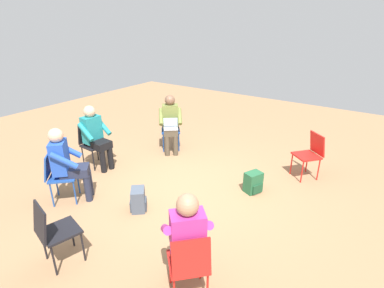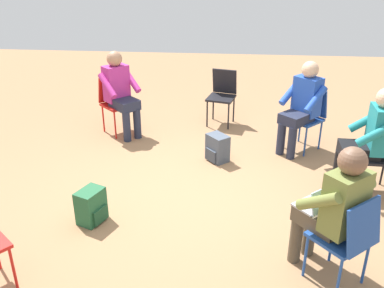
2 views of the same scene
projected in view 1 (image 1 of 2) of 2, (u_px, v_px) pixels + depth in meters
name	position (u px, v px, depth m)	size (l,w,h in m)	color
ground_plane	(184.00, 192.00, 5.12)	(14.00, 14.00, 0.00)	#99704C
chair_southeast	(189.00, 262.00, 2.98)	(0.58, 0.58, 0.85)	red
chair_southwest	(58.00, 173.00, 4.70)	(0.58, 0.58, 0.85)	#1E4799
chair_west	(91.00, 142.00, 5.91)	(0.45, 0.42, 0.85)	black
chair_northwest	(171.00, 127.00, 6.71)	(0.58, 0.59, 0.85)	#1E4799
chair_south	(53.00, 229.00, 3.45)	(0.48, 0.52, 0.85)	black
chair_northeast	(310.00, 152.00, 5.44)	(0.58, 0.59, 0.85)	red
person_with_laptop	(170.00, 121.00, 6.47)	(0.63, 0.64, 1.24)	#4C4233
person_in_teal	(95.00, 134.00, 5.74)	(0.53, 0.51, 1.24)	black
person_in_blue	(67.00, 161.00, 4.65)	(0.63, 0.63, 1.24)	#23283D
person_in_magenta	(186.00, 236.00, 3.06)	(0.63, 0.63, 1.24)	#23283D
backpack_near_laptop_user	(253.00, 183.00, 5.08)	(0.31, 0.34, 0.36)	#235B38
backpack_by_empty_chair	(138.00, 201.00, 4.59)	(0.33, 0.34, 0.36)	#475160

